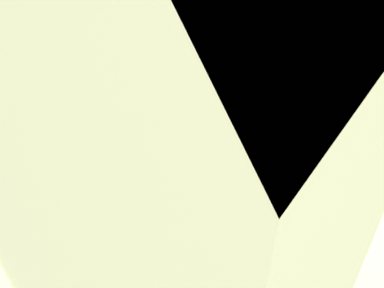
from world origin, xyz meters
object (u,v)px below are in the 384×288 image
(toilet, at_px, (236,97))
(bottle_amber, at_px, (43,97))
(bottle_white, at_px, (18,101))
(toilet_paper_roll, at_px, (339,174))
(toiletry_bag, at_px, (241,39))
(soap_dispenser, at_px, (2,110))
(person_plumber, at_px, (261,223))
(vanity_cabinet, at_px, (64,175))
(tissue_box, at_px, (227,44))
(faucet, at_px, (36,100))
(paper_towel_roll, at_px, (236,155))
(bottle_pink, at_px, (30,102))

(toilet, distance_m, bottle_amber, 1.58)
(bottle_white, distance_m, toilet_paper_roll, 2.23)
(toiletry_bag, relative_size, soap_dispenser, 0.75)
(toilet, height_order, toiletry_bag, toiletry_bag)
(soap_dispenser, xyz_separation_m, bottle_amber, (0.23, 0.01, -0.01))
(person_plumber, xyz_separation_m, toilet_paper_roll, (0.91, 0.02, -0.13))
(toilet, height_order, bottle_amber, bottle_amber)
(toiletry_bag, distance_m, soap_dispenser, 1.82)
(person_plumber, bearing_deg, vanity_cabinet, 132.32)
(toiletry_bag, bearing_deg, toilet, -139.23)
(vanity_cabinet, xyz_separation_m, tissue_box, (1.48, 0.16, 0.38))
(faucet, bearing_deg, toilet_paper_roll, -30.40)
(faucet, bearing_deg, toilet, -2.86)
(person_plumber, bearing_deg, bottle_amber, 127.14)
(bottle_amber, bearing_deg, vanity_cabinet, -104.41)
(toiletry_bag, bearing_deg, bottle_amber, -179.02)
(tissue_box, relative_size, toilet_paper_roll, 2.00)
(vanity_cabinet, relative_size, tissue_box, 3.73)
(tissue_box, distance_m, bottle_amber, 1.45)
(vanity_cabinet, height_order, soap_dispenser, soap_dispenser)
(person_plumber, distance_m, toiletry_bag, 1.47)
(toiletry_bag, distance_m, paper_towel_roll, 0.91)
(vanity_cabinet, relative_size, toiletry_bag, 6.61)
(person_plumber, relative_size, bottle_white, 6.05)
(tissue_box, xyz_separation_m, soap_dispenser, (-1.67, -0.03, 0.09))
(toiletry_bag, height_order, bottle_amber, bottle_amber)
(bottle_white, bearing_deg, tissue_box, 1.13)
(faucet, height_order, tissue_box, faucet)
(vanity_cabinet, distance_m, toilet_paper_roll, 1.95)
(tissue_box, distance_m, toilet_paper_roll, 1.28)
(faucet, xyz_separation_m, toilet_paper_roll, (1.71, -1.00, -0.82))
(faucet, height_order, toiletry_bag, faucet)
(tissue_box, bearing_deg, paper_towel_roll, -121.88)
(tissue_box, bearing_deg, bottle_white, -178.87)
(vanity_cabinet, bearing_deg, toilet, 2.62)
(vanity_cabinet, xyz_separation_m, bottle_pink, (-0.05, 0.12, 0.47))
(faucet, distance_m, toilet_paper_roll, 2.15)
(bottle_pink, relative_size, paper_towel_roll, 0.63)
(soap_dispenser, bearing_deg, faucet, 6.01)
(bottle_amber, bearing_deg, tissue_box, 1.08)
(vanity_cabinet, bearing_deg, toiletry_bag, 5.62)
(bottle_white, bearing_deg, bottle_amber, 1.59)
(person_plumber, xyz_separation_m, tissue_box, (0.68, 1.04, 0.62))
(toilet, bearing_deg, paper_towel_roll, -133.20)
(tissue_box, xyz_separation_m, bottle_white, (-1.58, -0.03, 0.11))
(person_plumber, distance_m, toilet_paper_roll, 0.92)
(tissue_box, height_order, bottle_amber, bottle_amber)
(bottle_pink, distance_m, paper_towel_roll, 1.54)
(tissue_box, bearing_deg, toilet, -63.57)
(toiletry_bag, relative_size, paper_towel_roll, 0.59)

